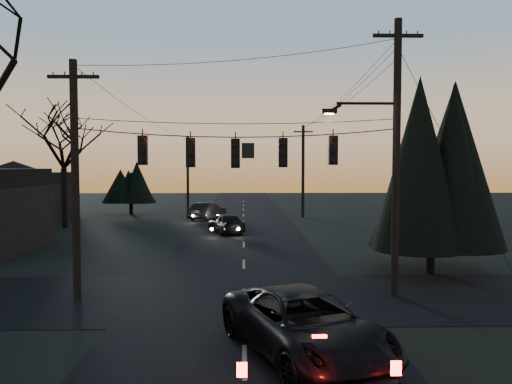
{
  "coord_description": "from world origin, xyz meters",
  "views": [
    {
      "loc": [
        -0.03,
        -7.87,
        4.76
      ],
      "look_at": [
        0.4,
        8.68,
        3.9
      ],
      "focal_mm": 35.0,
      "sensor_mm": 36.0,
      "label": 1
    }
  ],
  "objects_px": {
    "utility_pole_left": "(78,298)",
    "sedan_oncoming_a": "(226,223)",
    "utility_pole_right": "(394,296)",
    "utility_pole_far_r": "(303,217)",
    "sedan_oncoming_b": "(207,211)",
    "suv_near": "(305,325)",
    "utility_pole_far_l": "(188,210)",
    "evergreen_right": "(432,176)"
  },
  "relations": [
    {
      "from": "utility_pole_left",
      "to": "sedan_oncoming_a",
      "type": "xyz_separation_m",
      "value": [
        4.75,
        17.22,
        0.72
      ]
    },
    {
      "from": "utility_pole_right",
      "to": "sedan_oncoming_a",
      "type": "distance_m",
      "value": 18.51
    },
    {
      "from": "utility_pole_far_r",
      "to": "sedan_oncoming_b",
      "type": "xyz_separation_m",
      "value": [
        -8.7,
        -1.77,
        0.74
      ]
    },
    {
      "from": "suv_near",
      "to": "sedan_oncoming_b",
      "type": "bearing_deg",
      "value": 77.13
    },
    {
      "from": "utility_pole_far_l",
      "to": "suv_near",
      "type": "bearing_deg",
      "value": -79.8
    },
    {
      "from": "utility_pole_right",
      "to": "utility_pole_far_l",
      "type": "height_order",
      "value": "utility_pole_right"
    },
    {
      "from": "utility_pole_far_r",
      "to": "suv_near",
      "type": "height_order",
      "value": "utility_pole_far_r"
    },
    {
      "from": "evergreen_right",
      "to": "sedan_oncoming_a",
      "type": "distance_m",
      "value": 16.82
    },
    {
      "from": "utility_pole_far_l",
      "to": "suv_near",
      "type": "height_order",
      "value": "utility_pole_far_l"
    },
    {
      "from": "utility_pole_right",
      "to": "utility_pole_left",
      "type": "height_order",
      "value": "utility_pole_right"
    },
    {
      "from": "sedan_oncoming_a",
      "to": "utility_pole_right",
      "type": "bearing_deg",
      "value": 91.4
    },
    {
      "from": "utility_pole_left",
      "to": "utility_pole_right",
      "type": "bearing_deg",
      "value": 0.0
    },
    {
      "from": "suv_near",
      "to": "sedan_oncoming_a",
      "type": "distance_m",
      "value": 23.09
    },
    {
      "from": "utility_pole_left",
      "to": "sedan_oncoming_a",
      "type": "bearing_deg",
      "value": 74.57
    },
    {
      "from": "utility_pole_right",
      "to": "sedan_oncoming_b",
      "type": "height_order",
      "value": "utility_pole_right"
    },
    {
      "from": "utility_pole_left",
      "to": "utility_pole_far_l",
      "type": "xyz_separation_m",
      "value": [
        0.0,
        36.0,
        0.0
      ]
    },
    {
      "from": "sedan_oncoming_b",
      "to": "sedan_oncoming_a",
      "type": "bearing_deg",
      "value": 127.15
    },
    {
      "from": "evergreen_right",
      "to": "sedan_oncoming_b",
      "type": "relative_size",
      "value": 1.66
    },
    {
      "from": "utility_pole_left",
      "to": "evergreen_right",
      "type": "bearing_deg",
      "value": 15.04
    },
    {
      "from": "utility_pole_far_r",
      "to": "utility_pole_right",
      "type": "bearing_deg",
      "value": -90.0
    },
    {
      "from": "suv_near",
      "to": "utility_pole_right",
      "type": "bearing_deg",
      "value": 33.75
    },
    {
      "from": "utility_pole_far_r",
      "to": "sedan_oncoming_a",
      "type": "bearing_deg",
      "value": -122.04
    },
    {
      "from": "utility_pole_far_l",
      "to": "sedan_oncoming_b",
      "type": "distance_m",
      "value": 10.19
    },
    {
      "from": "sedan_oncoming_b",
      "to": "suv_near",
      "type": "bearing_deg",
      "value": 123.29
    },
    {
      "from": "utility_pole_left",
      "to": "utility_pole_far_l",
      "type": "height_order",
      "value": "utility_pole_left"
    },
    {
      "from": "suv_near",
      "to": "sedan_oncoming_b",
      "type": "height_order",
      "value": "suv_near"
    },
    {
      "from": "evergreen_right",
      "to": "sedan_oncoming_b",
      "type": "distance_m",
      "value": 25.42
    },
    {
      "from": "evergreen_right",
      "to": "suv_near",
      "type": "xyz_separation_m",
      "value": [
        -6.78,
        -9.55,
        -3.54
      ]
    },
    {
      "from": "utility_pole_far_r",
      "to": "sedan_oncoming_b",
      "type": "relative_size",
      "value": 1.88
    },
    {
      "from": "utility_pole_far_l",
      "to": "evergreen_right",
      "type": "distance_m",
      "value": 35.46
    },
    {
      "from": "utility_pole_right",
      "to": "evergreen_right",
      "type": "relative_size",
      "value": 1.33
    },
    {
      "from": "utility_pole_left",
      "to": "sedan_oncoming_a",
      "type": "height_order",
      "value": "utility_pole_left"
    },
    {
      "from": "suv_near",
      "to": "sedan_oncoming_a",
      "type": "bearing_deg",
      "value": 75.59
    },
    {
      "from": "utility_pole_left",
      "to": "sedan_oncoming_b",
      "type": "distance_m",
      "value": 26.39
    },
    {
      "from": "utility_pole_left",
      "to": "utility_pole_far_l",
      "type": "relative_size",
      "value": 1.06
    },
    {
      "from": "utility_pole_right",
      "to": "utility_pole_left",
      "type": "bearing_deg",
      "value": 180.0
    },
    {
      "from": "utility_pole_right",
      "to": "suv_near",
      "type": "height_order",
      "value": "utility_pole_right"
    },
    {
      "from": "utility_pole_far_r",
      "to": "sedan_oncoming_b",
      "type": "height_order",
      "value": "utility_pole_far_r"
    },
    {
      "from": "utility_pole_far_l",
      "to": "sedan_oncoming_b",
      "type": "height_order",
      "value": "utility_pole_far_l"
    },
    {
      "from": "utility_pole_far_l",
      "to": "sedan_oncoming_b",
      "type": "bearing_deg",
      "value": -74.01
    },
    {
      "from": "evergreen_right",
      "to": "sedan_oncoming_a",
      "type": "height_order",
      "value": "evergreen_right"
    },
    {
      "from": "utility_pole_far_l",
      "to": "suv_near",
      "type": "distance_m",
      "value": 42.38
    }
  ]
}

